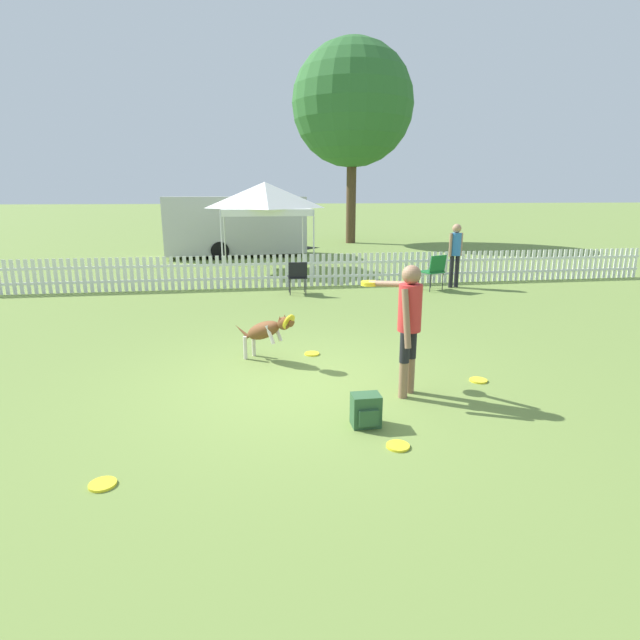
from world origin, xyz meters
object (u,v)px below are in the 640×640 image
frisbee_near_dog (312,354)px  equipment_trailer (235,225)px  handler_person (407,315)px  frisbee_near_handler (103,484)px  canopy_tent_main (265,198)px  tree_left_grove (353,105)px  backpack_on_grass (366,410)px  folding_chair_blue_left (434,269)px  folding_chair_center (297,275)px  frisbee_far_scatter (398,446)px  spectator_standing (455,249)px  frisbee_midfield (478,380)px  leaping_dog (266,330)px

frisbee_near_dog → equipment_trailer: bearing=95.6°
handler_person → frisbee_near_handler: (-3.19, -1.54, -1.00)m
canopy_tent_main → tree_left_grove: size_ratio=0.29×
backpack_on_grass → folding_chair_blue_left: (3.57, 7.25, 0.38)m
folding_chair_blue_left → equipment_trailer: equipment_trailer is taller
handler_person → equipment_trailer: (-2.19, 14.57, 0.21)m
frisbee_near_handler → folding_chair_center: size_ratio=0.28×
frisbee_far_scatter → spectator_standing: spectator_standing is taller
handler_person → spectator_standing: (3.59, 6.83, 0.00)m
frisbee_near_dog → frisbee_midfield: 2.51m
frisbee_far_scatter → frisbee_near_handler: bearing=-174.6°
folding_chair_center → tree_left_grove: 14.74m
frisbee_near_dog → tree_left_grove: (4.42, 17.59, 6.50)m
folding_chair_center → canopy_tent_main: canopy_tent_main is taller
backpack_on_grass → spectator_standing: bearing=60.7°
frisbee_near_dog → handler_person: bearing=-62.1°
frisbee_near_handler → handler_person: bearing=25.9°
frisbee_near_dog → frisbee_midfield: same height
frisbee_near_dog → spectator_standing: 6.88m
leaping_dog → folding_chair_center: bearing=-148.5°
equipment_trailer → frisbee_near_dog: bearing=-89.8°
handler_person → folding_chair_blue_left: handler_person is taller
handler_person → backpack_on_grass: size_ratio=4.59×
backpack_on_grass → equipment_trailer: 15.45m
frisbee_far_scatter → folding_chair_center: 7.81m
handler_person → tree_left_grove: size_ratio=0.17×
backpack_on_grass → frisbee_near_handler: bearing=-163.0°
backpack_on_grass → frisbee_near_dog: bearing=95.4°
folding_chair_blue_left → folding_chair_center: (-3.50, 0.03, -0.07)m
equipment_trailer → folding_chair_blue_left: bearing=-63.3°
frisbee_near_dog → backpack_on_grass: 2.53m
frisbee_near_dog → spectator_standing: size_ratio=0.14×
frisbee_far_scatter → equipment_trailer: (-1.70, 15.85, 1.21)m
handler_person → backpack_on_grass: (-0.68, -0.78, -0.84)m
canopy_tent_main → handler_person: bearing=-83.8°
frisbee_far_scatter → folding_chair_blue_left: size_ratio=0.25×
folding_chair_blue_left → spectator_standing: 0.91m
frisbee_midfield → backpack_on_grass: (-1.80, -1.04, 0.16)m
leaping_dog → folding_chair_blue_left: folding_chair_blue_left is taller
leaping_dog → folding_chair_blue_left: bearing=-179.3°
leaping_dog → frisbee_far_scatter: size_ratio=3.97×
canopy_tent_main → spectator_standing: 6.22m
folding_chair_center → leaping_dog: bearing=80.0°
backpack_on_grass → folding_chair_center: (0.07, 7.29, 0.31)m
frisbee_near_dog → folding_chair_center: size_ratio=0.28×
handler_person → canopy_tent_main: (-1.16, 10.64, 1.27)m
leaping_dog → frisbee_far_scatter: leaping_dog is taller
leaping_dog → spectator_standing: (5.22, 5.32, 0.53)m
frisbee_midfield → frisbee_far_scatter: 2.23m
frisbee_far_scatter → folding_chair_blue_left: bearing=66.5°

